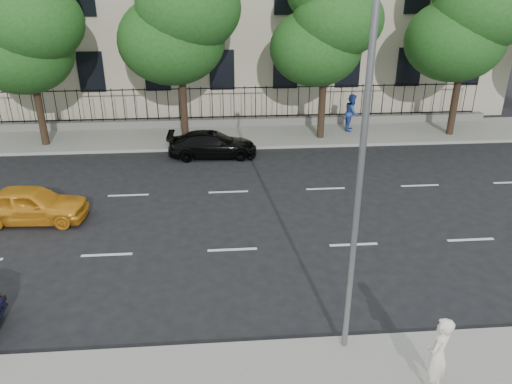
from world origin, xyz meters
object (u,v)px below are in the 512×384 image
black_sedan (212,144)px  woman_near (438,355)px  yellow_taxi (31,204)px  street_light (356,138)px

black_sedan → woman_near: bearing=-161.8°
woman_near → black_sedan: bearing=-117.4°
yellow_taxi → black_sedan: bearing=-43.1°
yellow_taxi → woman_near: size_ratio=2.11×
black_sedan → woman_near: woman_near is taller
black_sedan → woman_near: size_ratio=2.28×
street_light → yellow_taxi: (-9.54, 6.83, -4.49)m
black_sedan → woman_near: 15.67m
street_light → woman_near: size_ratio=4.37×
yellow_taxi → street_light: bearing=-122.3°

